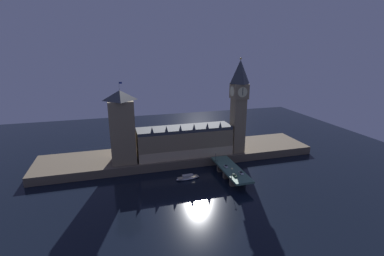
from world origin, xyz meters
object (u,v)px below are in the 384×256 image
pedestrian_far_rail (217,161)px  street_lamp_far (216,155)px  boat_upstream (188,177)px  clock_tower (239,104)px  car_southbound_lead (241,173)px  victoria_tower (122,127)px  pedestrian_near_rail (231,176)px  street_lamp_near (232,172)px  car_northbound_trail (235,175)px  car_northbound_lead (226,166)px

pedestrian_far_rail → street_lamp_far: size_ratio=0.24×
boat_upstream → clock_tower: bearing=28.0°
car_southbound_lead → pedestrian_far_rail: (-8.38, 22.79, 0.28)m
victoria_tower → car_southbound_lead: bearing=-31.6°
car_southbound_lead → pedestrian_near_rail: size_ratio=2.42×
clock_tower → victoria_tower: 90.61m
clock_tower → street_lamp_near: clock_tower is taller
street_lamp_far → pedestrian_near_rail: bearing=-89.2°
pedestrian_near_rail → clock_tower: bearing=61.7°
car_southbound_lead → victoria_tower: bearing=148.4°
car_northbound_trail → street_lamp_near: size_ratio=0.56×
street_lamp_near → street_lamp_far: 29.44m
car_southbound_lead → street_lamp_far: street_lamp_far is taller
pedestrian_far_rail → boat_upstream: pedestrian_far_rail is taller
car_northbound_trail → street_lamp_far: 27.97m
car_northbound_lead → pedestrian_far_rail: bearing=105.3°
clock_tower → car_northbound_trail: 62.24m
pedestrian_far_rail → victoria_tower: bearing=160.9°
car_northbound_lead → car_northbound_trail: bearing=-90.0°
car_northbound_trail → victoria_tower: bearing=144.8°
car_northbound_lead → boat_upstream: (-26.87, 3.35, -6.58)m
street_lamp_near → car_southbound_lead: bearing=27.1°
victoria_tower → car_northbound_trail: size_ratio=14.46×
victoria_tower → boat_upstream: (41.26, -29.51, -31.89)m
clock_tower → street_lamp_near: (-24.66, -46.13, -34.31)m
victoria_tower → pedestrian_near_rail: (65.34, -48.81, -25.00)m
boat_upstream → car_northbound_trail: bearing=-34.6°
car_southbound_lead → street_lamp_far: bearing=109.4°
victoria_tower → pedestrian_near_rail: bearing=-36.8°
clock_tower → street_lamp_near: size_ratio=10.19×
victoria_tower → street_lamp_near: (64.94, -49.93, -21.42)m
victoria_tower → pedestrian_near_rail: victoria_tower is taller
street_lamp_near → car_northbound_lead: bearing=79.4°
victoria_tower → car_northbound_trail: (68.13, -48.02, -25.30)m
clock_tower → street_lamp_far: (-24.66, -16.69, -34.35)m
clock_tower → car_northbound_trail: (-21.47, -44.21, -38.19)m
car_southbound_lead → street_lamp_near: size_ratio=0.61×
car_northbound_lead → pedestrian_far_rail: pedestrian_far_rail is taller
car_southbound_lead → street_lamp_far: size_ratio=0.62×
car_northbound_trail → pedestrian_far_rail: (-2.79, 25.37, 0.22)m
pedestrian_far_rail → street_lamp_far: bearing=100.5°
car_southbound_lead → boat_upstream: car_southbound_lead is taller
street_lamp_near → boat_upstream: street_lamp_near is taller
car_northbound_lead → street_lamp_far: bearing=104.5°
clock_tower → car_northbound_lead: (-21.47, -29.05, -38.20)m
pedestrian_near_rail → pedestrian_far_rail: bearing=90.0°
boat_upstream → pedestrian_near_rail: bearing=-38.7°
car_northbound_trail → boat_upstream: 33.29m
clock_tower → car_northbound_lead: clock_tower is taller
car_southbound_lead → car_northbound_trail: bearing=-155.2°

